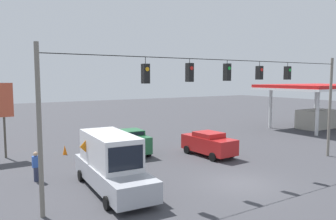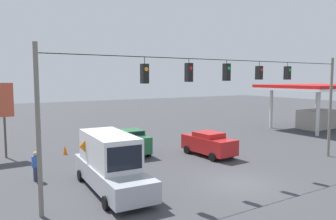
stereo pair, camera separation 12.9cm
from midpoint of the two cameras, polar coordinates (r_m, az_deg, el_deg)
The scene contains 11 objects.
ground_plane at distance 19.30m, azimuth 12.60°, elevation -12.42°, with size 140.00×140.00×0.00m, color #3D3D42.
overhead_signal_span at distance 19.26m, azimuth 10.09°, elevation 2.66°, with size 20.92×0.38×7.41m.
box_truck_silver_parked_shoulder at distance 17.85m, azimuth -9.81°, elevation -8.96°, with size 2.70×7.44×2.98m.
sedan_red_crossing_near at distance 25.27m, azimuth 7.23°, elevation -5.80°, with size 2.24×4.61×1.82m.
sedan_green_withflow_mid at distance 25.75m, azimuth -6.33°, elevation -5.47°, with size 2.23×4.18×1.92m.
traffic_cone_nearest at distance 20.70m, azimuth -12.93°, elevation -10.13°, with size 0.34×0.34×0.73m, color orange.
traffic_cone_second at distance 23.63m, azimuth -15.10°, elevation -8.22°, with size 0.34×0.34×0.73m, color orange.
traffic_cone_third at distance 26.82m, azimuth -17.37°, elevation -6.63°, with size 0.34×0.34×0.73m, color orange.
gas_station at distance 42.13m, azimuth 24.72°, elevation 2.16°, with size 12.67×8.75×5.17m.
work_zone_sign at distance 18.69m, azimuth -13.12°, elevation -6.72°, with size 1.27×0.06×2.84m.
pedestrian at distance 20.52m, azimuth -21.88°, elevation -9.07°, with size 0.40×0.28×1.73m.
Camera 2 is at (12.87, 13.09, 5.92)m, focal length 35.00 mm.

